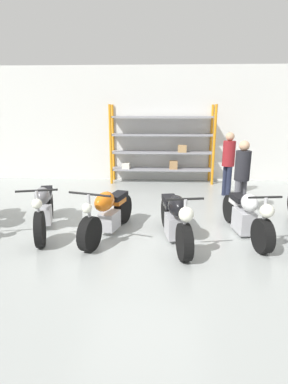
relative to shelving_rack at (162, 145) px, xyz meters
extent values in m
plane|color=#9EA3A0|center=(-0.39, -4.25, -1.19)|extent=(30.00, 30.00, 0.00)
cube|color=silver|center=(-0.39, 0.37, 0.61)|extent=(30.00, 0.08, 3.60)
cylinder|color=orange|center=(-1.58, -0.27, 0.02)|extent=(0.08, 0.08, 2.42)
cylinder|color=orange|center=(1.59, -0.27, 0.02)|extent=(0.08, 0.08, 2.42)
cylinder|color=orange|center=(-1.58, 0.28, 0.02)|extent=(0.08, 0.08, 2.42)
cylinder|color=orange|center=(1.59, 0.28, 0.02)|extent=(0.08, 0.08, 2.42)
cube|color=gray|center=(0.00, 0.01, -0.77)|extent=(3.16, 0.55, 0.05)
cube|color=gray|center=(0.00, 0.01, -0.23)|extent=(3.16, 0.55, 0.05)
cube|color=gray|center=(0.00, 0.01, 0.32)|extent=(3.16, 0.55, 0.05)
cube|color=gray|center=(0.00, 0.01, 0.86)|extent=(3.16, 0.55, 0.05)
cube|color=silver|center=(-1.13, -0.05, -0.66)|extent=(0.25, 0.30, 0.18)
cube|color=#A87F51|center=(0.38, -0.08, -0.61)|extent=(0.25, 0.21, 0.26)
cube|color=tan|center=(0.63, -0.16, -0.09)|extent=(0.26, 0.21, 0.22)
cylinder|color=black|center=(-2.11, -4.88, -0.89)|extent=(0.27, 0.63, 0.61)
cylinder|color=black|center=(-2.48, -3.39, -0.89)|extent=(0.27, 0.63, 0.61)
cube|color=#ADADB2|center=(-2.31, -4.08, -0.92)|extent=(0.31, 0.43, 0.32)
ellipsoid|color=slate|center=(-2.27, -4.25, -0.48)|extent=(0.37, 0.50, 0.32)
cube|color=black|center=(-2.40, -3.74, -0.53)|extent=(0.36, 0.61, 0.10)
cube|color=slate|center=(-2.42, -3.65, -0.62)|extent=(0.28, 0.44, 0.12)
cylinder|color=#ADADB2|center=(-2.11, -4.86, -0.56)|extent=(0.06, 0.06, 0.66)
sphere|color=silver|center=(-2.09, -4.93, -0.42)|extent=(0.17, 0.17, 0.17)
cylinder|color=black|center=(-2.12, -4.83, -0.22)|extent=(0.65, 0.20, 0.04)
cylinder|color=black|center=(-1.23, -4.99, -0.90)|extent=(0.32, 0.60, 0.58)
cylinder|color=black|center=(-0.83, -3.68, -0.90)|extent=(0.32, 0.60, 0.58)
cube|color=#ADADB2|center=(-1.02, -4.29, -0.93)|extent=(0.39, 0.47, 0.34)
ellipsoid|color=orange|center=(-1.07, -4.45, -0.51)|extent=(0.44, 0.62, 0.34)
cube|color=black|center=(-0.91, -3.92, -0.56)|extent=(0.38, 0.56, 0.10)
cube|color=orange|center=(-0.90, -3.91, -0.65)|extent=(0.30, 0.41, 0.12)
cylinder|color=#ADADB2|center=(-1.23, -4.97, -0.57)|extent=(0.06, 0.06, 0.66)
sphere|color=silver|center=(-1.25, -5.04, -0.44)|extent=(0.16, 0.16, 0.16)
cylinder|color=black|center=(-1.22, -4.94, -0.24)|extent=(0.73, 0.25, 0.04)
cylinder|color=black|center=(0.28, -5.25, -0.90)|extent=(0.24, 0.60, 0.58)
cylinder|color=black|center=(0.07, -3.89, -0.90)|extent=(0.24, 0.60, 0.58)
cube|color=#ADADB2|center=(0.17, -4.52, -0.93)|extent=(0.34, 0.50, 0.38)
ellipsoid|color=black|center=(0.20, -4.69, -0.50)|extent=(0.38, 0.57, 0.35)
cube|color=black|center=(0.11, -4.15, -0.56)|extent=(0.32, 0.55, 0.10)
cube|color=black|center=(0.11, -4.13, -0.65)|extent=(0.26, 0.39, 0.12)
cylinder|color=#ADADB2|center=(0.28, -5.23, -0.56)|extent=(0.06, 0.06, 0.67)
sphere|color=silver|center=(0.29, -5.30, -0.43)|extent=(0.23, 0.23, 0.23)
cylinder|color=black|center=(0.28, -5.20, -0.23)|extent=(0.57, 0.13, 0.04)
cylinder|color=black|center=(1.57, -4.94, -0.91)|extent=(0.23, 0.58, 0.57)
cylinder|color=black|center=(1.39, -3.55, -0.91)|extent=(0.23, 0.58, 0.57)
cube|color=#ADADB2|center=(1.48, -4.19, -0.94)|extent=(0.34, 0.53, 0.41)
ellipsoid|color=silver|center=(1.50, -4.36, -0.53)|extent=(0.32, 0.45, 0.31)
cube|color=black|center=(1.44, -3.90, -0.58)|extent=(0.28, 0.49, 0.10)
cube|color=silver|center=(1.43, -3.79, -0.67)|extent=(0.23, 0.35, 0.12)
cylinder|color=#ADADB2|center=(1.57, -4.92, -0.59)|extent=(0.06, 0.06, 0.63)
sphere|color=silver|center=(1.58, -4.99, -0.47)|extent=(0.22, 0.22, 0.22)
cylinder|color=black|center=(1.57, -4.89, -0.28)|extent=(0.55, 0.11, 0.04)
cylinder|color=#1E2338|center=(1.70, -1.50, -0.78)|extent=(0.13, 0.13, 0.83)
cylinder|color=#1E2338|center=(1.77, -1.67, -0.78)|extent=(0.13, 0.13, 0.83)
cylinder|color=maroon|center=(1.74, -1.58, -0.04)|extent=(0.41, 0.41, 0.65)
sphere|color=tan|center=(1.74, -1.58, 0.40)|extent=(0.22, 0.22, 0.22)
cylinder|color=#595960|center=(1.75, -3.08, -0.80)|extent=(0.13, 0.13, 0.79)
cylinder|color=#595960|center=(1.60, -3.18, -0.80)|extent=(0.13, 0.13, 0.79)
cylinder|color=#232328|center=(1.68, -3.13, -0.08)|extent=(0.44, 0.44, 0.63)
sphere|color=tan|center=(1.68, -3.13, 0.34)|extent=(0.22, 0.22, 0.22)
camera|label=1|loc=(-0.15, -9.49, 1.04)|focal=28.00mm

